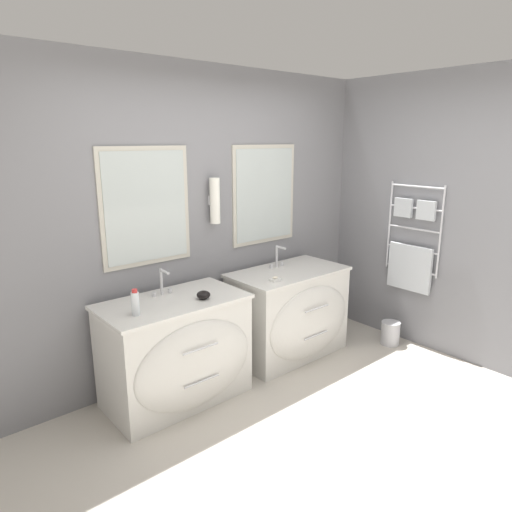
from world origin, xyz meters
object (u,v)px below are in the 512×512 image
vanity_right (291,313)px  waste_bin (390,332)px  vanity_left (178,351)px  toiletry_bottle (135,303)px  amenity_bowl (203,295)px

vanity_right → waste_bin: (0.92, -0.50, -0.30)m
vanity_left → waste_bin: (2.14, -0.50, -0.30)m
vanity_left → waste_bin: vanity_left is taller
vanity_right → waste_bin: size_ratio=4.70×
vanity_right → waste_bin: 1.09m
vanity_left → vanity_right: 1.22m
vanity_right → toiletry_bottle: bearing=-177.8°
vanity_left → amenity_bowl: bearing=-25.0°
vanity_left → waste_bin: bearing=-13.0°
vanity_left → vanity_right: (1.22, 0.00, 0.00)m
amenity_bowl → waste_bin: size_ratio=0.45×
toiletry_bottle → amenity_bowl: bearing=-3.0°
vanity_right → waste_bin: bearing=-28.3°
waste_bin → toiletry_bottle: bearing=170.1°
vanity_left → amenity_bowl: amenity_bowl is taller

